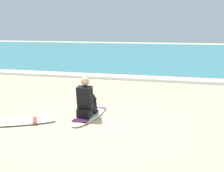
{
  "coord_description": "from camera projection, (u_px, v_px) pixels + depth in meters",
  "views": [
    {
      "loc": [
        2.46,
        -6.8,
        2.15
      ],
      "look_at": [
        -0.19,
        1.75,
        0.55
      ],
      "focal_mm": 52.84,
      "sensor_mm": 36.0,
      "label": 1
    }
  ],
  "objects": [
    {
      "name": "ground_plane",
      "position": [
        97.0,
        123.0,
        7.49
      ],
      "size": [
        80.0,
        80.0,
        0.0
      ],
      "primitive_type": "plane",
      "color": "#CCB584"
    },
    {
      "name": "sea",
      "position": [
        182.0,
        54.0,
        26.48
      ],
      "size": [
        80.0,
        28.0,
        0.1
      ],
      "primitive_type": "cube",
      "color": "teal",
      "rests_on": "ground"
    },
    {
      "name": "breaking_foam",
      "position": [
        151.0,
        79.0,
        13.6
      ],
      "size": [
        80.0,
        0.9,
        0.11
      ],
      "primitive_type": "cube",
      "color": "white",
      "rests_on": "ground"
    },
    {
      "name": "surfboard_main",
      "position": [
        90.0,
        114.0,
        8.11
      ],
      "size": [
        0.61,
        2.19,
        0.08
      ],
      "color": "#EFE5C6",
      "rests_on": "ground"
    },
    {
      "name": "surfer_seated",
      "position": [
        86.0,
        101.0,
        7.77
      ],
      "size": [
        0.39,
        0.71,
        0.95
      ],
      "color": "black",
      "rests_on": "surfboard_main"
    },
    {
      "name": "surfboard_spare_near",
      "position": [
        7.0,
        123.0,
        7.39
      ],
      "size": [
        2.15,
        1.52,
        0.08
      ],
      "color": "silver",
      "rests_on": "ground"
    }
  ]
}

